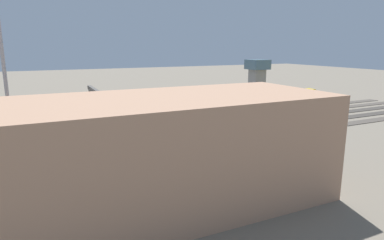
# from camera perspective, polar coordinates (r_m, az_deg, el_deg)

# --- Properties ---
(ground_plane) EXTENTS (400.00, 400.00, 0.00)m
(ground_plane) POSITION_cam_1_polar(r_m,az_deg,el_deg) (68.11, -0.69, -1.82)
(ground_plane) COLOR #756B5B
(track_bed_0) EXTENTS (140.00, 2.80, 0.12)m
(track_bed_0) POSITION_cam_1_polar(r_m,az_deg,el_deg) (77.03, -3.83, -0.11)
(track_bed_0) COLOR #4C443D
(track_bed_0) RESTS_ON ground_plane
(track_bed_1) EXTENTS (140.00, 2.80, 0.12)m
(track_bed_1) POSITION_cam_1_polar(r_m,az_deg,el_deg) (72.53, -2.35, -0.89)
(track_bed_1) COLOR #4C443D
(track_bed_1) RESTS_ON ground_plane
(track_bed_2) EXTENTS (140.00, 2.80, 0.12)m
(track_bed_2) POSITION_cam_1_polar(r_m,az_deg,el_deg) (68.10, -0.69, -1.77)
(track_bed_2) COLOR #3D3833
(track_bed_2) RESTS_ON ground_plane
(track_bed_3) EXTENTS (140.00, 2.80, 0.12)m
(track_bed_3) POSITION_cam_1_polar(r_m,az_deg,el_deg) (63.75, 1.21, -2.77)
(track_bed_3) COLOR #3D3833
(track_bed_3) RESTS_ON ground_plane
(track_bed_4) EXTENTS (140.00, 2.80, 0.12)m
(track_bed_4) POSITION_cam_1_polar(r_m,az_deg,el_deg) (59.50, 3.39, -3.90)
(track_bed_4) COLOR #4C443D
(track_bed_4) RESTS_ON ground_plane
(train_on_track_0) EXTENTS (10.00, 3.00, 5.00)m
(train_on_track_0) POSITION_cam_1_polar(r_m,az_deg,el_deg) (101.51, 20.13, 3.41)
(train_on_track_0) COLOR gold
(train_on_track_0) RESTS_ON ground_plane
(train_on_track_3) EXTENTS (66.40, 3.06, 4.40)m
(train_on_track_3) POSITION_cam_1_polar(r_m,az_deg,el_deg) (58.46, -11.14, -2.36)
(train_on_track_3) COLOR black
(train_on_track_3) RESTS_ON ground_plane
(train_on_track_1) EXTENTS (10.00, 3.00, 5.00)m
(train_on_track_1) POSITION_cam_1_polar(r_m,az_deg,el_deg) (94.02, 19.85, 2.76)
(train_on_track_1) COLOR gold
(train_on_track_1) RESTS_ON ground_plane
(signal_gantry) EXTENTS (0.70, 25.00, 8.80)m
(signal_gantry) POSITION_cam_1_polar(r_m,az_deg,el_deg) (61.55, -15.24, 3.26)
(signal_gantry) COLOR #4C4742
(signal_gantry) RESTS_ON ground_plane
(maintenance_shed) EXTENTS (47.97, 14.96, 11.80)m
(maintenance_shed) POSITION_cam_1_polar(r_m,az_deg,el_deg) (33.86, -14.35, -6.74)
(maintenance_shed) COLOR tan
(maintenance_shed) RESTS_ON ground_plane
(control_tower) EXTENTS (6.00, 6.00, 12.68)m
(control_tower) POSITION_cam_1_polar(r_m,az_deg,el_deg) (108.50, 11.02, 7.30)
(control_tower) COLOR gray
(control_tower) RESTS_ON ground_plane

